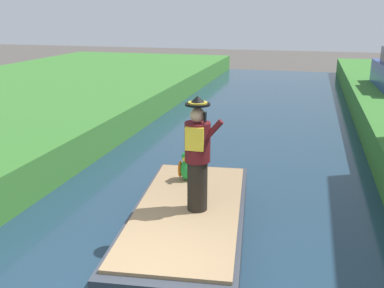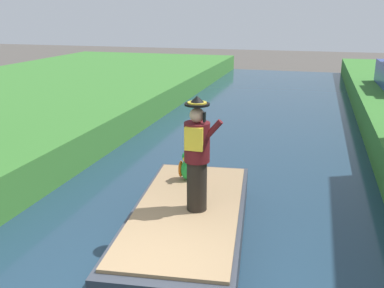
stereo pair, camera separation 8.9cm
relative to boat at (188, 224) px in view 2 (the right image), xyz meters
The scene contains 3 objects.
boat is the anchor object (origin of this frame).
person_pirate 1.25m from the boat, 11.72° to the right, with size 0.61×0.42×1.85m.
parrot_plush 1.33m from the boat, 106.33° to the left, with size 0.36×0.35×0.57m.
Camera 2 is at (1.82, -4.24, 3.77)m, focal length 40.48 mm.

